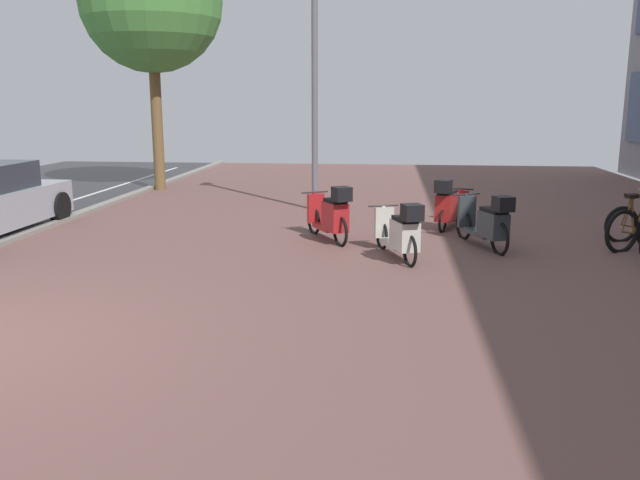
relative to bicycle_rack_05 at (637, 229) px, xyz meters
name	(u,v)px	position (x,y,z in m)	size (l,w,h in m)	color
ground	(96,356)	(-6.98, -5.37, -0.38)	(21.00, 40.00, 0.13)	#2C2A2E
bicycle_rack_05	(637,229)	(0.00, 0.00, 0.00)	(1.29, 0.79, 1.02)	black
bicycle_rack_06	(637,223)	(0.25, 0.75, -0.03)	(1.23, 0.50, 0.92)	black
scooter_near	(401,233)	(-3.93, -1.13, 0.08)	(0.86, 1.66, 0.97)	black
scooter_mid	(331,215)	(-5.13, 0.14, 0.11)	(1.00, 1.52, 1.05)	black
scooter_far	(449,206)	(-2.97, 1.57, 0.09)	(0.90, 1.71, 1.02)	black
scooter_extra	(487,223)	(-2.48, -0.17, 0.09)	(0.87, 1.76, 0.98)	black
lamp_post	(315,64)	(-5.80, 3.55, 2.87)	(0.20, 0.52, 5.82)	slate
street_tree	(151,1)	(-10.51, 6.57, 4.68)	(3.78, 3.78, 6.94)	brown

